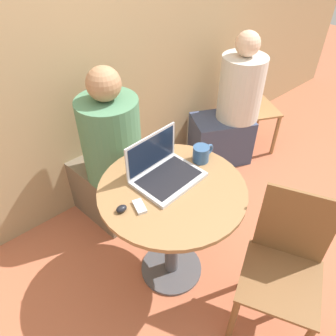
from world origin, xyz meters
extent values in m
plane|color=#B26042|center=(0.00, 0.00, 0.00)|extent=(12.00, 12.00, 0.00)
cube|color=tan|center=(0.00, 0.98, 1.30)|extent=(7.00, 0.05, 2.60)
cylinder|color=#4C4C51|center=(0.00, 0.00, 0.01)|extent=(0.41, 0.41, 0.02)
cylinder|color=#4C4C51|center=(0.00, 0.00, 0.38)|extent=(0.09, 0.09, 0.71)
cylinder|color=olive|center=(0.00, 0.00, 0.74)|extent=(0.81, 0.81, 0.02)
cube|color=#B7B7BC|center=(0.03, 0.06, 0.77)|extent=(0.38, 0.30, 0.02)
cube|color=black|center=(0.03, 0.06, 0.78)|extent=(0.33, 0.24, 0.00)
cube|color=#B7B7BC|center=(0.01, 0.19, 0.88)|extent=(0.36, 0.04, 0.22)
cube|color=#141E33|center=(0.02, 0.19, 0.88)|extent=(0.33, 0.03, 0.19)
cube|color=silver|center=(-0.22, 0.00, 0.76)|extent=(0.07, 0.11, 0.02)
ellipsoid|color=black|center=(-0.30, 0.04, 0.77)|extent=(0.06, 0.04, 0.03)
cylinder|color=#335684|center=(0.28, 0.07, 0.81)|extent=(0.10, 0.10, 0.10)
torus|color=#335684|center=(0.35, 0.07, 0.81)|extent=(0.07, 0.02, 0.07)
cylinder|color=brown|center=(-0.06, -0.56, 0.21)|extent=(0.04, 0.04, 0.43)
cylinder|color=brown|center=(0.26, -0.40, 0.21)|extent=(0.04, 0.04, 0.43)
cylinder|color=brown|center=(0.42, -0.71, 0.21)|extent=(0.04, 0.04, 0.43)
cube|color=brown|center=(0.18, -0.64, 0.44)|extent=(0.54, 0.54, 0.02)
cube|color=brown|center=(0.35, -0.55, 0.67)|extent=(0.18, 0.34, 0.45)
cube|color=brown|center=(0.00, 0.76, 0.22)|extent=(0.43, 0.58, 0.45)
cylinder|color=#4C7F5B|center=(0.02, 0.62, 0.74)|extent=(0.39, 0.39, 0.57)
sphere|color=#A87A56|center=(0.02, 0.62, 1.13)|extent=(0.21, 0.21, 0.21)
cylinder|color=#9E7042|center=(1.60, 0.33, 0.21)|extent=(0.04, 0.04, 0.42)
cylinder|color=#9E7042|center=(1.76, 0.64, 0.21)|extent=(0.04, 0.04, 0.42)
cylinder|color=#9E7042|center=(1.29, 0.49, 0.21)|extent=(0.04, 0.04, 0.42)
cylinder|color=#9E7042|center=(1.45, 0.80, 0.21)|extent=(0.04, 0.04, 0.42)
cube|color=#9E7042|center=(1.53, 0.56, 0.43)|extent=(0.54, 0.54, 0.02)
cube|color=#9E7042|center=(1.35, 0.65, 0.65)|extent=(0.18, 0.34, 0.43)
cube|color=#3D4766|center=(1.16, 0.62, 0.22)|extent=(0.62, 0.55, 0.44)
cylinder|color=beige|center=(1.28, 0.56, 0.71)|extent=(0.37, 0.37, 0.55)
sphere|color=beige|center=(1.28, 0.56, 1.08)|extent=(0.20, 0.20, 0.20)
camera|label=1|loc=(-0.85, -0.95, 1.96)|focal=35.00mm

